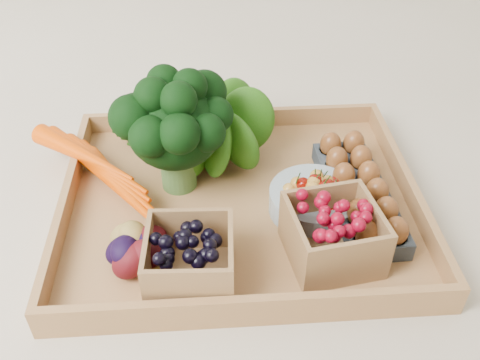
{
  "coord_description": "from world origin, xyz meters",
  "views": [
    {
      "loc": [
        -0.04,
        -0.63,
        0.58
      ],
      "look_at": [
        0.0,
        0.0,
        0.06
      ],
      "focal_mm": 40.0,
      "sensor_mm": 36.0,
      "label": 1
    }
  ],
  "objects": [
    {
      "name": "potatoes",
      "position": [
        -0.15,
        -0.12,
        0.05
      ],
      "size": [
        0.13,
        0.13,
        0.07
      ],
      "primitive_type": null,
      "color": "#410A0F",
      "rests_on": "tray"
    },
    {
      "name": "punnet_raspberry",
      "position": [
        0.12,
        -0.12,
        0.06
      ],
      "size": [
        0.14,
        0.14,
        0.08
      ],
      "primitive_type": "cube",
      "rotation": [
        0.0,
        0.0,
        0.16
      ],
      "color": "maroon",
      "rests_on": "tray"
    },
    {
      "name": "ground",
      "position": [
        0.0,
        0.0,
        0.0
      ],
      "size": [
        4.0,
        4.0,
        0.0
      ],
      "primitive_type": "plane",
      "color": "beige",
      "rests_on": "ground"
    },
    {
      "name": "cherry_bowl",
      "position": [
        0.11,
        -0.03,
        0.03
      ],
      "size": [
        0.14,
        0.14,
        0.04
      ],
      "primitive_type": "cylinder",
      "color": "#8C9EA5",
      "rests_on": "tray"
    },
    {
      "name": "punnet_blackberry",
      "position": [
        -0.08,
        -0.15,
        0.05
      ],
      "size": [
        0.12,
        0.12,
        0.08
      ],
      "primitive_type": "cube",
      "rotation": [
        0.0,
        0.0,
        -0.05
      ],
      "color": "black",
      "rests_on": "tray"
    },
    {
      "name": "lettuce",
      "position": [
        -0.04,
        0.13,
        0.09
      ],
      "size": [
        0.15,
        0.15,
        0.15
      ],
      "primitive_type": "sphere",
      "color": "#1C570D",
      "rests_on": "tray"
    },
    {
      "name": "carrots",
      "position": [
        -0.21,
        0.06,
        0.04
      ],
      "size": [
        0.24,
        0.17,
        0.06
      ],
      "primitive_type": null,
      "color": "#EC4900",
      "rests_on": "tray"
    },
    {
      "name": "tray",
      "position": [
        0.0,
        0.0,
        0.01
      ],
      "size": [
        0.55,
        0.45,
        0.01
      ],
      "primitive_type": "cube",
      "color": "#AE7B49",
      "rests_on": "ground"
    },
    {
      "name": "egg_carton",
      "position": [
        0.18,
        -0.02,
        0.03
      ],
      "size": [
        0.1,
        0.26,
        0.03
      ],
      "primitive_type": "cube",
      "rotation": [
        0.0,
        0.0,
        0.04
      ],
      "color": "#343B42",
      "rests_on": "tray"
    },
    {
      "name": "broccoli",
      "position": [
        -0.1,
        0.05,
        0.09
      ],
      "size": [
        0.19,
        0.19,
        0.15
      ],
      "primitive_type": null,
      "color": "black",
      "rests_on": "tray"
    }
  ]
}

